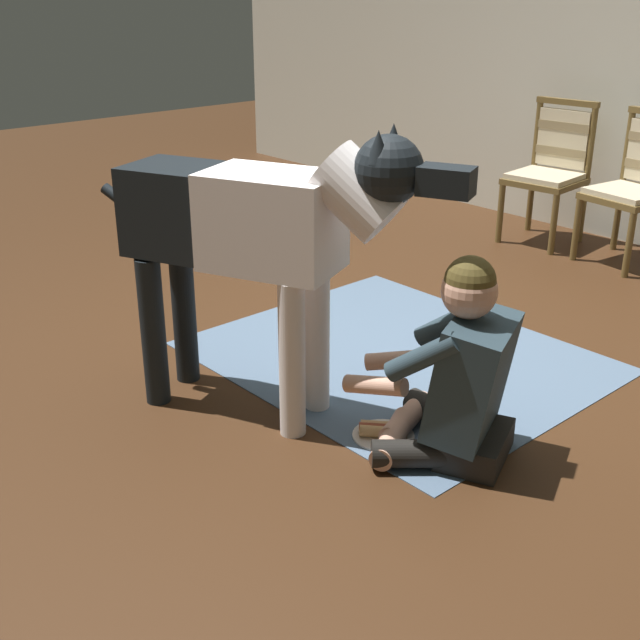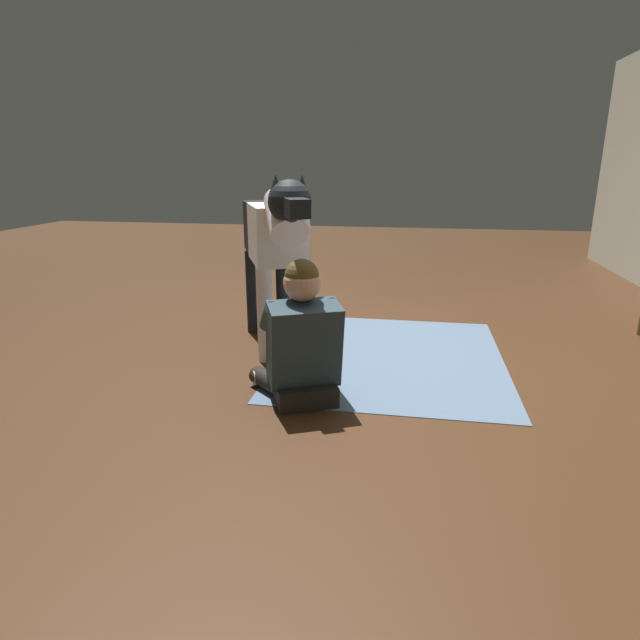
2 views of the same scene
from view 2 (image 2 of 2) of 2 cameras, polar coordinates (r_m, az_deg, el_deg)
The scene contains 5 objects.
ground_plane at distance 3.94m, azimuth 2.74°, elevation -3.14°, with size 15.46×15.46×0.00m, color #3C2312.
area_rug at distance 3.81m, azimuth 7.67°, elevation -3.92°, with size 1.84×1.56×0.01m, color slate.
person_sitting_on_floor at distance 3.03m, azimuth -1.97°, elevation -2.48°, with size 0.71×0.62×0.83m.
large_dog at distance 3.74m, azimuth -4.79°, elevation 8.77°, with size 1.52×0.78×1.27m.
hot_dog_on_plate at distance 3.42m, azimuth -2.95°, elevation -5.88°, with size 0.26×0.26×0.06m.
Camera 2 is at (3.68, 0.44, 1.34)m, focal length 29.57 mm.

